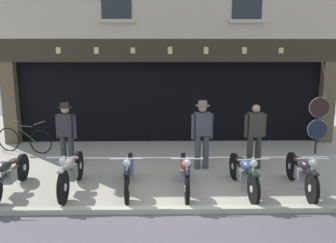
# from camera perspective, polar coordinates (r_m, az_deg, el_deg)

# --- Properties ---
(shop_facade) EXTENTS (10.89, 4.42, 5.92)m
(shop_facade) POSITION_cam_1_polar(r_m,az_deg,el_deg) (12.99, 0.13, 5.79)
(shop_facade) COLOR black
(shop_facade) RESTS_ON ground
(motorcycle_far_left) EXTENTS (0.62, 2.04, 0.91)m
(motorcycle_far_left) POSITION_cam_1_polar(r_m,az_deg,el_deg) (8.04, -24.66, -7.82)
(motorcycle_far_left) COLOR black
(motorcycle_far_left) RESTS_ON ground
(motorcycle_left) EXTENTS (0.62, 1.98, 0.93)m
(motorcycle_left) POSITION_cam_1_polar(r_m,az_deg,el_deg) (7.69, -15.58, -7.88)
(motorcycle_left) COLOR black
(motorcycle_left) RESTS_ON ground
(motorcycle_center_left) EXTENTS (0.62, 1.95, 0.91)m
(motorcycle_center_left) POSITION_cam_1_polar(r_m,az_deg,el_deg) (7.48, -6.46, -8.22)
(motorcycle_center_left) COLOR black
(motorcycle_center_left) RESTS_ON ground
(motorcycle_center) EXTENTS (0.62, 1.94, 0.92)m
(motorcycle_center) POSITION_cam_1_polar(r_m,az_deg,el_deg) (7.42, 2.82, -8.30)
(motorcycle_center) COLOR black
(motorcycle_center) RESTS_ON ground
(motorcycle_center_right) EXTENTS (0.62, 1.98, 0.91)m
(motorcycle_center_right) POSITION_cam_1_polar(r_m,az_deg,el_deg) (7.60, 12.30, -8.12)
(motorcycle_center_right) COLOR black
(motorcycle_center_right) RESTS_ON ground
(motorcycle_right) EXTENTS (0.62, 1.98, 0.92)m
(motorcycle_right) POSITION_cam_1_polar(r_m,az_deg,el_deg) (7.94, 21.03, -7.72)
(motorcycle_right) COLOR black
(motorcycle_right) RESTS_ON ground
(salesman_left) EXTENTS (0.55, 0.35, 1.64)m
(salesman_left) POSITION_cam_1_polar(r_m,az_deg,el_deg) (9.31, -16.32, -1.54)
(salesman_left) COLOR #2D2D33
(salesman_left) RESTS_ON ground
(shopkeeper_center) EXTENTS (0.55, 0.36, 1.73)m
(shopkeeper_center) POSITION_cam_1_polar(r_m,az_deg,el_deg) (8.71, 5.61, -1.59)
(shopkeeper_center) COLOR #3D424C
(shopkeeper_center) RESTS_ON ground
(salesman_right) EXTENTS (0.56, 0.27, 1.64)m
(salesman_right) POSITION_cam_1_polar(r_m,az_deg,el_deg) (8.94, 14.05, -1.96)
(salesman_right) COLOR #38332D
(salesman_right) RESTS_ON ground
(tyre_sign_pole) EXTENTS (0.58, 0.06, 1.71)m
(tyre_sign_pole) POSITION_cam_1_polar(r_m,az_deg,el_deg) (10.81, 23.38, 0.35)
(tyre_sign_pole) COLOR #232328
(tyre_sign_pole) RESTS_ON ground
(advert_board_near) EXTENTS (0.72, 0.03, 0.94)m
(advert_board_near) POSITION_cam_1_polar(r_m,az_deg,el_deg) (11.56, -12.28, 5.60)
(advert_board_near) COLOR beige
(advert_board_far) EXTENTS (0.74, 0.03, 1.00)m
(advert_board_far) POSITION_cam_1_polar(r_m,az_deg,el_deg) (11.84, -17.90, 5.94)
(advert_board_far) COLOR silver
(leaning_bicycle) EXTENTS (1.76, 0.64, 0.95)m
(leaning_bicycle) POSITION_cam_1_polar(r_m,az_deg,el_deg) (11.07, -22.51, -2.72)
(leaning_bicycle) COLOR black
(leaning_bicycle) RESTS_ON ground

